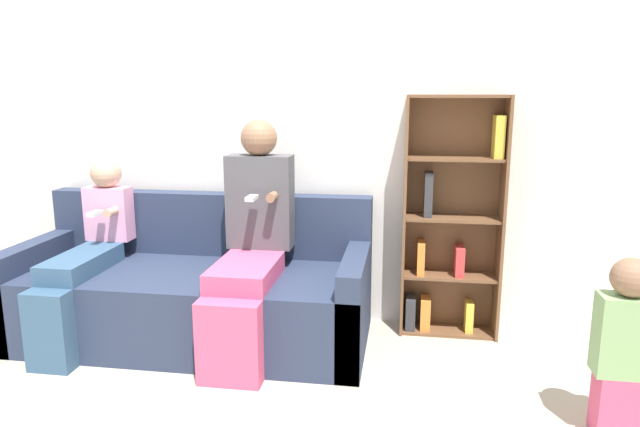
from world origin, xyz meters
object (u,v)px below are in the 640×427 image
adult_seated (251,235)px  child_seated (85,252)px  bookshelf (450,225)px  toddler_standing (623,347)px  couch (194,294)px

adult_seated → child_seated: bearing=-176.6°
bookshelf → toddler_standing: bearing=-57.8°
toddler_standing → bookshelf: size_ratio=0.55×
bookshelf → couch: bearing=-167.3°
adult_seated → toddler_standing: (1.81, -0.64, -0.26)m
couch → child_seated: size_ratio=1.96×
adult_seated → child_seated: 1.02m
adult_seated → toddler_standing: adult_seated is taller
adult_seated → child_seated: adult_seated is taller
couch → bookshelf: size_ratio=1.44×
child_seated → bookshelf: size_ratio=0.74×
couch → child_seated: child_seated is taller
bookshelf → adult_seated: bearing=-160.0°
toddler_standing → bookshelf: 1.28m
child_seated → bookshelf: 2.21m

